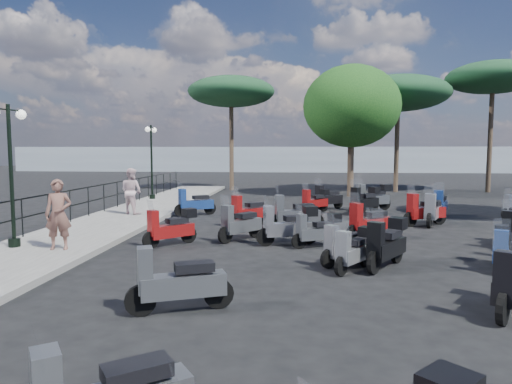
# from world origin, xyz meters

# --- Properties ---
(ground) EXTENTS (120.00, 120.00, 0.00)m
(ground) POSITION_xyz_m (0.00, 0.00, 0.00)
(ground) COLOR black
(ground) RESTS_ON ground
(sidewalk) EXTENTS (3.00, 30.00, 0.15)m
(sidewalk) POSITION_xyz_m (-6.50, 3.00, 0.07)
(sidewalk) COLOR #615F5D
(sidewalk) RESTS_ON ground
(railing) EXTENTS (0.04, 26.04, 1.10)m
(railing) POSITION_xyz_m (-7.80, 2.80, 0.90)
(railing) COLOR black
(railing) RESTS_ON sidewalk
(lamp_post_1) EXTENTS (0.43, 1.04, 3.59)m
(lamp_post_1) POSITION_xyz_m (-7.22, -1.89, 2.20)
(lamp_post_1) COLOR black
(lamp_post_1) RESTS_ON sidewalk
(lamp_post_2) EXTENTS (0.32, 1.09, 3.70)m
(lamp_post_2) POSITION_xyz_m (-7.38, 9.66, 2.26)
(lamp_post_2) COLOR black
(lamp_post_2) RESTS_ON sidewalk
(woman) EXTENTS (0.72, 0.55, 1.75)m
(woman) POSITION_xyz_m (-5.92, -2.07, 1.02)
(woman) COLOR brown
(woman) RESTS_ON sidewalk
(pedestrian_far) EXTENTS (1.05, 0.95, 1.77)m
(pedestrian_far) POSITION_xyz_m (-6.41, 4.19, 1.03)
(pedestrian_far) COLOR #C9AAAF
(pedestrian_far) RESTS_ON sidewalk
(scooter_1) EXTENTS (1.66, 0.86, 1.39)m
(scooter_1) POSITION_xyz_m (-1.95, -5.74, 0.48)
(scooter_1) COLOR black
(scooter_1) RESTS_ON ground
(scooter_2) EXTENTS (1.26, 1.26, 1.29)m
(scooter_2) POSITION_xyz_m (-3.48, -0.71, 0.49)
(scooter_2) COLOR black
(scooter_2) RESTS_ON ground
(scooter_3) EXTENTS (1.14, 1.41, 1.36)m
(scooter_3) POSITION_xyz_m (-1.70, 0.15, 0.47)
(scooter_3) COLOR black
(scooter_3) RESTS_ON ground
(scooter_4) EXTENTS (1.30, 1.30, 1.38)m
(scooter_4) POSITION_xyz_m (-1.73, 2.73, 0.48)
(scooter_4) COLOR black
(scooter_4) RESTS_ON ground
(scooter_5) EXTENTS (1.51, 1.08, 1.39)m
(scooter_5) POSITION_xyz_m (-4.14, 4.98, 0.48)
(scooter_5) COLOR black
(scooter_5) RESTS_ON ground
(scooter_7) EXTENTS (0.99, 1.29, 1.19)m
(scooter_7) POSITION_xyz_m (1.18, -2.91, 0.45)
(scooter_7) COLOR black
(scooter_7) RESTS_ON ground
(scooter_8) EXTENTS (1.37, 0.84, 1.18)m
(scooter_8) POSITION_xyz_m (0.49, -0.56, 0.44)
(scooter_8) COLOR black
(scooter_8) RESTS_ON ground
(scooter_9) EXTENTS (1.69, 0.84, 1.40)m
(scooter_9) POSITION_xyz_m (-0.29, -0.32, 0.53)
(scooter_9) COLOR black
(scooter_9) RESTS_ON ground
(scooter_10) EXTENTS (1.81, 0.76, 1.47)m
(scooter_10) POSITION_xyz_m (-0.12, 2.10, 0.51)
(scooter_10) COLOR black
(scooter_10) RESTS_ON ground
(scooter_11) EXTENTS (1.24, 1.22, 1.26)m
(scooter_11) POSITION_xyz_m (0.68, 6.37, 0.47)
(scooter_11) COLOR black
(scooter_11) RESTS_ON ground
(scooter_13) EXTENTS (1.13, 1.54, 1.40)m
(scooter_13) POSITION_xyz_m (1.92, -2.60, 0.53)
(scooter_13) COLOR black
(scooter_13) RESTS_ON ground
(scooter_14) EXTENTS (1.22, 1.08, 1.22)m
(scooter_14) POSITION_xyz_m (1.03, -2.42, 0.42)
(scooter_14) COLOR black
(scooter_14) RESTS_ON ground
(scooter_15) EXTENTS (1.49, 1.16, 1.41)m
(scooter_15) POSITION_xyz_m (2.02, 0.58, 0.49)
(scooter_15) COLOR black
(scooter_15) RESTS_ON ground
(scooter_16) EXTENTS (1.41, 1.38, 1.43)m
(scooter_16) POSITION_xyz_m (2.68, 6.10, 0.54)
(scooter_16) COLOR black
(scooter_16) RESTS_ON ground
(scooter_17) EXTENTS (1.38, 1.27, 1.41)m
(scooter_17) POSITION_xyz_m (1.26, 7.25, 0.49)
(scooter_17) COLOR black
(scooter_17) RESTS_ON ground
(scooter_21) EXTENTS (1.66, 1.00, 1.44)m
(scooter_21) POSITION_xyz_m (4.31, 3.30, 0.50)
(scooter_21) COLOR black
(scooter_21) RESTS_ON ground
(scooter_22) EXTENTS (0.92, 1.66, 1.41)m
(scooter_22) POSITION_xyz_m (5.44, 5.31, 0.49)
(scooter_22) COLOR black
(scooter_22) RESTS_ON ground
(scooter_23) EXTENTS (1.71, 1.05, 1.48)m
(scooter_23) POSITION_xyz_m (3.19, 7.22, 0.56)
(scooter_23) COLOR black
(scooter_23) RESTS_ON ground
(scooter_26) EXTENTS (0.78, 1.41, 1.19)m
(scooter_26) POSITION_xyz_m (4.40, -2.45, 0.45)
(scooter_26) COLOR black
(scooter_26) RESTS_ON ground
(scooter_28) EXTENTS (0.97, 1.72, 1.47)m
(scooter_28) POSITION_xyz_m (4.61, 3.37, 0.51)
(scooter_28) COLOR black
(scooter_28) RESTS_ON ground
(scooter_30) EXTENTS (1.03, 1.46, 1.31)m
(scooter_30) POSITION_xyz_m (5.74, 0.04, 0.49)
(scooter_30) COLOR black
(scooter_30) RESTS_ON ground
(broadleaf_tree) EXTENTS (5.37, 5.37, 7.31)m
(broadleaf_tree) POSITION_xyz_m (2.90, 13.24, 5.01)
(broadleaf_tree) COLOR #38281E
(broadleaf_tree) RESTS_ON ground
(pine_0) EXTENTS (6.27, 6.27, 7.18)m
(pine_0) POSITION_xyz_m (6.08, 16.43, 6.06)
(pine_0) COLOR #38281E
(pine_0) RESTS_ON ground
(pine_1) EXTENTS (5.54, 5.54, 7.98)m
(pine_1) POSITION_xyz_m (11.74, 16.70, 6.98)
(pine_1) COLOR #38281E
(pine_1) RESTS_ON ground
(pine_2) EXTENTS (5.57, 5.57, 7.31)m
(pine_2) POSITION_xyz_m (-4.34, 16.68, 6.31)
(pine_2) COLOR #38281E
(pine_2) RESTS_ON ground
(distant_hills) EXTENTS (70.00, 8.00, 3.00)m
(distant_hills) POSITION_xyz_m (0.00, 45.00, 1.50)
(distant_hills) COLOR gray
(distant_hills) RESTS_ON ground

